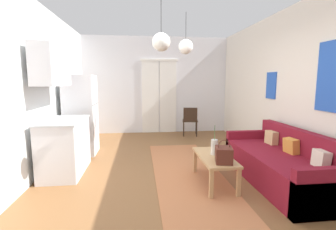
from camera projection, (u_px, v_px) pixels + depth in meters
ground_plane at (174, 186)px, 3.68m from camera, size 4.82×8.09×0.10m
wall_back at (156, 86)px, 7.21m from camera, size 4.42×0.13×2.81m
wall_right at (313, 89)px, 3.72m from camera, size 0.12×7.69×2.81m
wall_left at (14, 90)px, 3.23m from camera, size 0.12×7.69×2.81m
area_rug at (188, 175)px, 3.96m from camera, size 1.10×3.74×0.01m
couch at (283, 165)px, 3.68m from camera, size 0.87×2.11×0.80m
coffee_table at (215, 160)px, 3.62m from camera, size 0.45×1.01×0.43m
bamboo_vase at (214, 147)px, 3.66m from camera, size 0.10×0.10×0.45m
handbag at (224, 155)px, 3.30m from camera, size 0.27×0.31×0.32m
refrigerator at (81, 115)px, 5.09m from camera, size 0.63×0.65×1.65m
kitchen_counter at (62, 126)px, 3.99m from camera, size 0.62×1.11×2.09m
accent_chair at (190, 119)px, 6.81m from camera, size 0.48×0.47×0.81m
pendant_lamp_near at (161, 42)px, 3.18m from camera, size 0.24×0.24×0.90m
pendant_lamp_far at (186, 47)px, 4.62m from camera, size 0.28×0.28×0.77m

